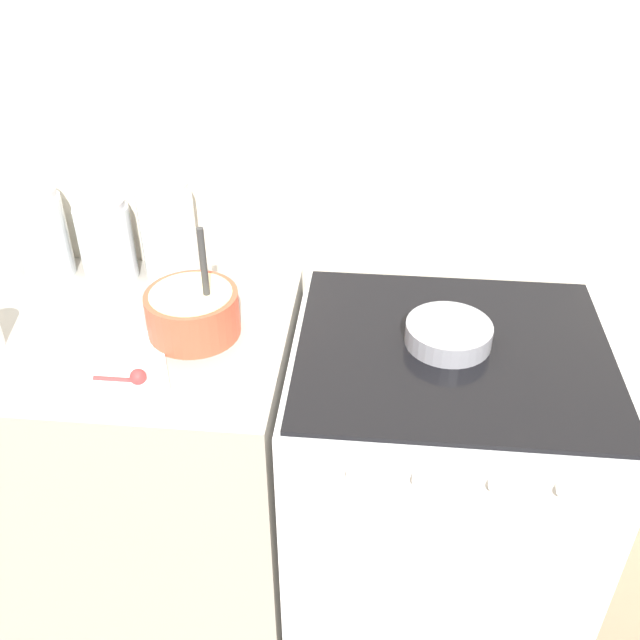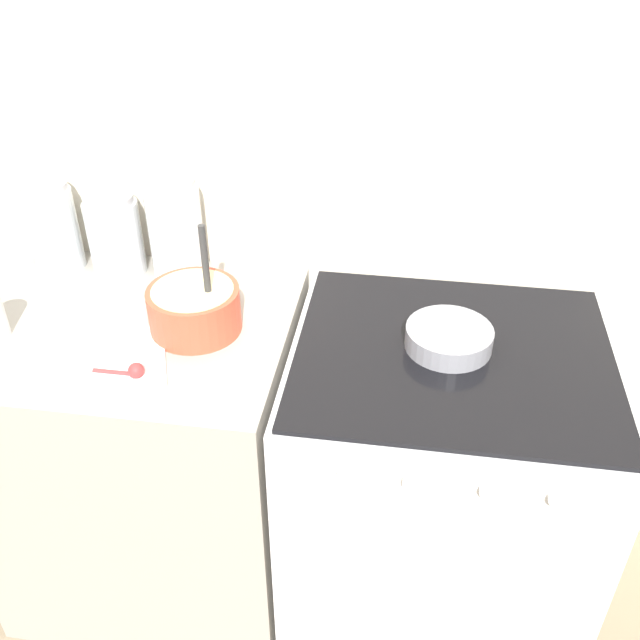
# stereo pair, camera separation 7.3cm
# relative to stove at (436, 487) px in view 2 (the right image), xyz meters

# --- Properties ---
(wall_back) EXTENTS (4.55, 0.05, 2.40)m
(wall_back) POSITION_rel_stove_xyz_m (-0.39, 0.35, 0.75)
(wall_back) COLOR beige
(wall_back) RESTS_ON ground_plane
(countertop_cabinet) EXTENTS (0.77, 0.66, 0.90)m
(countertop_cabinet) POSITION_rel_stove_xyz_m (-0.78, 0.00, 0.00)
(countertop_cabinet) COLOR #9E998E
(countertop_cabinet) RESTS_ON ground_plane
(stove) EXTENTS (0.76, 0.67, 0.90)m
(stove) POSITION_rel_stove_xyz_m (0.00, 0.00, 0.00)
(stove) COLOR silver
(stove) RESTS_ON ground_plane
(mixing_bowl) EXTENTS (0.22, 0.22, 0.28)m
(mixing_bowl) POSITION_rel_stove_xyz_m (-0.61, 0.00, 0.51)
(mixing_bowl) COLOR #D84C33
(mixing_bowl) RESTS_ON countertop_cabinet
(baking_pan) EXTENTS (0.20, 0.20, 0.05)m
(baking_pan) POSITION_rel_stove_xyz_m (-0.01, 0.02, 0.48)
(baking_pan) COLOR gray
(baking_pan) RESTS_ON stove
(storage_jar_left) EXTENTS (0.13, 0.13, 0.24)m
(storage_jar_left) POSITION_rel_stove_xyz_m (-1.07, 0.24, 0.56)
(storage_jar_left) COLOR silver
(storage_jar_left) RESTS_ON countertop_cabinet
(storage_jar_middle) EXTENTS (0.14, 0.14, 0.22)m
(storage_jar_middle) POSITION_rel_stove_xyz_m (-0.90, 0.24, 0.55)
(storage_jar_middle) COLOR silver
(storage_jar_middle) RESTS_ON countertop_cabinet
(storage_jar_right) EXTENTS (0.14, 0.14, 0.28)m
(storage_jar_right) POSITION_rel_stove_xyz_m (-0.73, 0.24, 0.57)
(storage_jar_right) COLOR silver
(storage_jar_right) RESTS_ON countertop_cabinet
(recipe_page) EXTENTS (0.29, 0.30, 0.01)m
(recipe_page) POSITION_rel_stove_xyz_m (-0.76, -0.15, 0.45)
(recipe_page) COLOR white
(recipe_page) RESTS_ON countertop_cabinet
(measuring_spoon) EXTENTS (0.12, 0.04, 0.04)m
(measuring_spoon) POSITION_rel_stove_xyz_m (-0.70, -0.19, 0.47)
(measuring_spoon) COLOR red
(measuring_spoon) RESTS_ON countertop_cabinet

